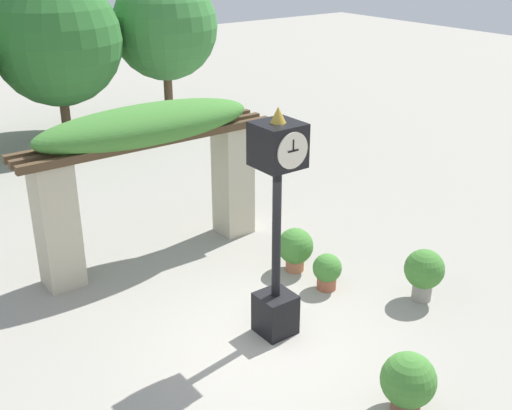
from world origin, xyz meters
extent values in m
plane|color=gray|center=(0.00, 0.00, 0.00)|extent=(60.00, 60.00, 0.00)
cube|color=black|center=(0.27, 0.13, 0.33)|extent=(0.54, 0.54, 0.65)
cylinder|color=black|center=(0.27, 0.13, 1.67)|extent=(0.13, 0.13, 2.02)
cylinder|color=gold|center=(0.27, 0.13, 2.70)|extent=(0.21, 0.21, 0.04)
cube|color=black|center=(0.27, 0.13, 3.03)|extent=(0.62, 0.62, 0.62)
cylinder|color=beige|center=(0.27, -0.19, 3.03)|extent=(0.51, 0.02, 0.51)
cylinder|color=beige|center=(0.27, 0.45, 3.03)|extent=(0.51, 0.02, 0.51)
cube|color=black|center=(0.27, -0.20, 3.03)|extent=(0.18, 0.01, 0.02)
cube|color=black|center=(0.27, -0.20, 3.10)|extent=(0.02, 0.01, 0.16)
cone|color=gold|center=(0.27, 0.13, 3.45)|extent=(0.22, 0.22, 0.22)
cube|color=#BCB299|center=(-1.81, 3.49, 1.13)|extent=(0.63, 0.63, 2.26)
cube|color=#BCB299|center=(1.81, 3.49, 1.13)|extent=(0.63, 0.63, 2.26)
cube|color=#4C3823|center=(0.00, 3.17, 2.33)|extent=(4.85, 0.13, 0.14)
cube|color=#4C3823|center=(0.00, 3.49, 2.33)|extent=(4.85, 0.13, 0.14)
cube|color=#4C3823|center=(0.00, 3.80, 2.33)|extent=(4.85, 0.13, 0.14)
ellipsoid|color=#427F33|center=(0.00, 3.49, 2.58)|extent=(4.12, 1.23, 0.70)
cylinder|color=brown|center=(0.53, -2.27, 0.11)|extent=(0.38, 0.38, 0.21)
sphere|color=#427F33|center=(0.53, -2.27, 0.48)|extent=(0.72, 0.72, 0.72)
cylinder|color=#9E563D|center=(1.78, 0.62, 0.11)|extent=(0.33, 0.33, 0.21)
sphere|color=#427F33|center=(1.78, 0.62, 0.40)|extent=(0.50, 0.50, 0.50)
cylinder|color=#B26B4C|center=(1.76, 1.45, 0.12)|extent=(0.34, 0.34, 0.24)
sphere|color=#427F33|center=(1.76, 1.45, 0.49)|extent=(0.65, 0.65, 0.65)
cylinder|color=gray|center=(2.83, -0.59, 0.16)|extent=(0.33, 0.33, 0.32)
sphere|color=#427F33|center=(2.83, -0.59, 0.57)|extent=(0.67, 0.67, 0.67)
cylinder|color=brown|center=(1.55, 11.92, 0.76)|extent=(0.28, 0.28, 1.52)
sphere|color=#2D6B2D|center=(1.55, 11.92, 2.82)|extent=(3.72, 3.72, 3.72)
cylinder|color=brown|center=(5.05, 11.91, 0.88)|extent=(0.28, 0.28, 1.76)
sphere|color=#387A38|center=(5.05, 11.91, 2.92)|extent=(3.32, 3.32, 3.32)
camera|label=1|loc=(-4.93, -6.41, 5.73)|focal=45.00mm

